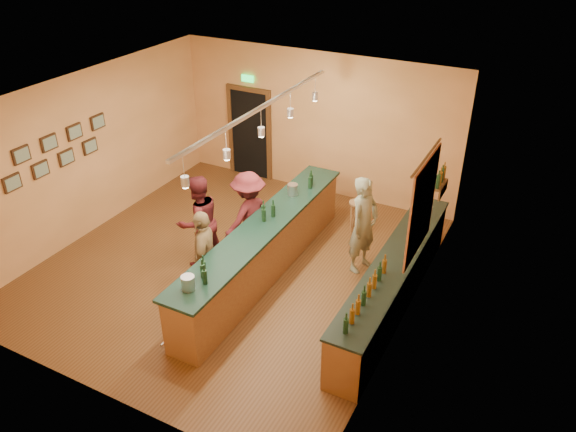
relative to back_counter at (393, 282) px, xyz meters
The scene contains 18 objects.
floor 3.01m from the back_counter, behind, with size 7.00×7.00×0.00m, color #543218.
ceiling 4.03m from the back_counter, behind, with size 6.50×7.00×0.02m, color silver.
wall_back 4.59m from the back_counter, 131.80° to the left, with size 6.50×0.02×3.20m, color #BC8046.
wall_front 4.86m from the back_counter, 128.91° to the right, with size 6.50×0.02×3.20m, color #BC8046.
wall_left 6.32m from the back_counter, behind, with size 0.02×7.00×3.20m, color #BC8046.
wall_right 1.16m from the back_counter, 32.52° to the right, with size 0.02×7.00×3.20m, color #BC8046.
doorway 5.75m from the back_counter, 144.79° to the left, with size 1.15×0.09×2.48m.
tapestry 1.41m from the back_counter, 40.29° to the left, with size 0.03×1.40×1.60m, color maroon.
bottle_shelf 2.10m from the back_counter, 83.32° to the left, with size 0.17×0.55×0.54m.
picture_grid 6.42m from the back_counter, behind, with size 0.06×2.20×0.70m, color #382111, non-canonical shape.
back_counter is the anchor object (origin of this frame).
tasting_bar 2.33m from the back_counter, behind, with size 0.73×5.10×1.38m.
pendant_track 3.41m from the back_counter, behind, with size 0.11×4.60×0.50m.
bartender 1.25m from the back_counter, 136.29° to the left, with size 0.66×0.44×1.82m, color gray.
customer_a 3.59m from the back_counter, behind, with size 0.86×0.67×1.77m, color #59191E.
customer_b 3.12m from the back_counter, 157.57° to the right, with size 0.97×0.40×1.66m, color #997A51.
customer_c 2.90m from the back_counter, behind, with size 1.12×0.64×1.73m, color #59191E.
bar_stool 2.48m from the back_counter, 125.35° to the left, with size 0.31×0.31×0.64m.
Camera 1 is at (4.87, -7.20, 6.00)m, focal length 35.00 mm.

